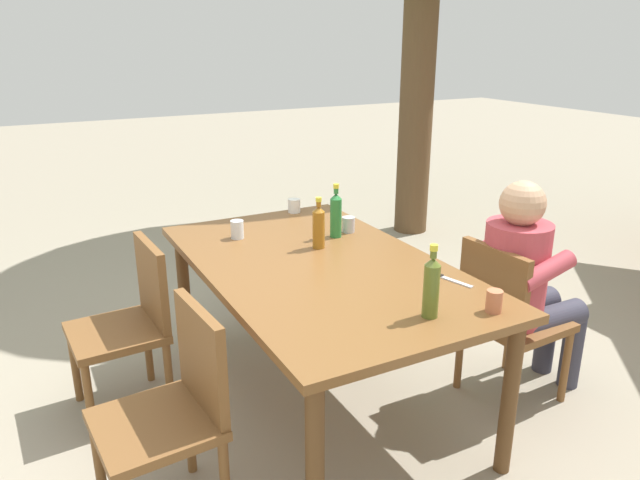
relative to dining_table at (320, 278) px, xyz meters
The scene contains 15 objects.
ground_plane 0.70m from the dining_table, ahead, with size 24.00×24.00×0.00m, color gray.
dining_table is the anchor object (origin of this frame).
chair_far_right 0.97m from the dining_table, 63.49° to the left, with size 0.46×0.46×0.87m.
chair_near_left 0.97m from the dining_table, 116.51° to the right, with size 0.46×0.46×0.87m.
chair_near_right 0.96m from the dining_table, 64.10° to the right, with size 0.47×0.47×0.87m.
person_in_white_shirt 1.04m from the dining_table, 66.40° to the left, with size 0.47×0.62×1.18m.
bottle_green 0.46m from the dining_table, 140.20° to the left, with size 0.06×0.06×0.30m.
bottle_amber 0.30m from the dining_table, 154.04° to the left, with size 0.06×0.06×0.27m.
bottle_olive 0.75m from the dining_table, ahead, with size 0.06×0.06×0.30m.
cup_glass 0.60m from the dining_table, 157.70° to the right, with size 0.07×0.07×0.10m, color silver.
cup_white 0.91m from the dining_table, 162.64° to the left, with size 0.08×0.08×0.09m, color white.
cup_steel 0.53m from the dining_table, 134.14° to the left, with size 0.07×0.07×0.09m, color #B2B7BC.
cup_terracotta 0.89m from the dining_table, 24.64° to the left, with size 0.06×0.06×0.09m, color #BC6B47.
table_knife 0.61m from the dining_table, 43.37° to the left, with size 0.24×0.08×0.01m.
backpack_by_near_side 1.50m from the dining_table, 164.31° to the left, with size 0.31×0.22×0.46m.
Camera 1 is at (2.39, -1.26, 1.83)m, focal length 33.37 mm.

